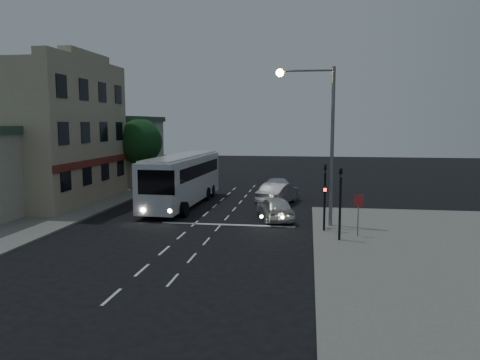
% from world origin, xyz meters
% --- Properties ---
extents(ground, '(120.00, 120.00, 0.00)m').
position_xyz_m(ground, '(0.00, 0.00, 0.00)').
color(ground, black).
extents(sidewalk_near, '(12.00, 24.00, 0.12)m').
position_xyz_m(sidewalk_near, '(13.00, -4.00, 0.06)').
color(sidewalk_near, slate).
rests_on(sidewalk_near, ground).
extents(sidewalk_far, '(12.00, 50.00, 0.12)m').
position_xyz_m(sidewalk_far, '(-13.00, 8.00, 0.06)').
color(sidewalk_far, slate).
rests_on(sidewalk_far, ground).
extents(road_markings, '(8.00, 30.55, 0.01)m').
position_xyz_m(road_markings, '(1.29, 3.31, 0.00)').
color(road_markings, silver).
rests_on(road_markings, ground).
extents(tour_bus, '(2.99, 12.12, 3.69)m').
position_xyz_m(tour_bus, '(-2.36, 7.98, 2.00)').
color(tour_bus, silver).
rests_on(tour_bus, ground).
extents(car_suv, '(2.94, 4.69, 1.49)m').
position_xyz_m(car_suv, '(4.67, 3.80, 0.74)').
color(car_suv, silver).
rests_on(car_suv, ground).
extents(car_sedan_a, '(3.07, 5.23, 1.63)m').
position_xyz_m(car_sedan_a, '(4.53, 9.49, 0.81)').
color(car_sedan_a, '#A5A5AA').
rests_on(car_sedan_a, ground).
extents(car_sedan_b, '(3.20, 5.28, 1.43)m').
position_xyz_m(car_sedan_b, '(4.11, 14.09, 0.72)').
color(car_sedan_b, silver).
rests_on(car_sedan_b, ground).
extents(traffic_signal_main, '(0.25, 0.35, 4.10)m').
position_xyz_m(traffic_signal_main, '(7.60, 0.78, 2.42)').
color(traffic_signal_main, black).
rests_on(traffic_signal_main, sidewalk_near).
extents(traffic_signal_side, '(0.18, 0.15, 4.10)m').
position_xyz_m(traffic_signal_side, '(8.30, -1.20, 2.42)').
color(traffic_signal_side, black).
rests_on(traffic_signal_side, sidewalk_near).
extents(regulatory_sign, '(0.45, 0.12, 2.20)m').
position_xyz_m(regulatory_sign, '(9.30, -0.24, 1.60)').
color(regulatory_sign, slate).
rests_on(regulatory_sign, sidewalk_near).
extents(streetlight, '(3.32, 0.44, 9.00)m').
position_xyz_m(streetlight, '(7.34, 2.20, 5.73)').
color(streetlight, slate).
rests_on(streetlight, sidewalk_near).
extents(main_building, '(10.12, 12.00, 11.00)m').
position_xyz_m(main_building, '(-13.96, 8.00, 5.16)').
color(main_building, '#A59789').
rests_on(main_building, sidewalk_far).
extents(low_building_north, '(9.40, 9.40, 6.50)m').
position_xyz_m(low_building_north, '(-13.50, 20.00, 3.39)').
color(low_building_north, '#A59F8F').
rests_on(low_building_north, sidewalk_far).
extents(street_tree, '(4.00, 4.00, 6.20)m').
position_xyz_m(street_tree, '(-8.21, 15.02, 4.50)').
color(street_tree, black).
rests_on(street_tree, sidewalk_far).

